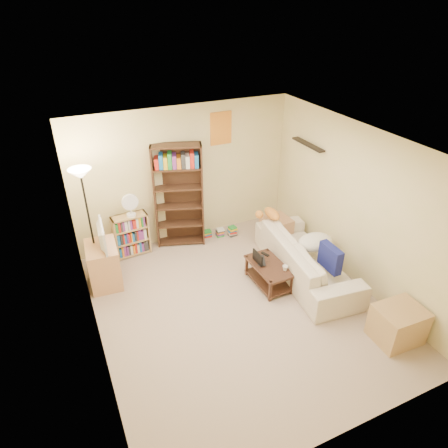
# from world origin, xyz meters

# --- Properties ---
(room) EXTENTS (4.50, 4.54, 2.52)m
(room) POSITION_xyz_m (0.00, 0.01, 1.62)
(room) COLOR tan
(room) RESTS_ON ground
(sofa) EXTENTS (2.45, 1.37, 0.66)m
(sofa) POSITION_xyz_m (1.36, 0.26, 0.33)
(sofa) COLOR beige
(sofa) RESTS_ON ground
(navy_pillow) EXTENTS (0.13, 0.43, 0.39)m
(navy_pillow) POSITION_xyz_m (1.41, -0.23, 0.63)
(navy_pillow) COLOR navy
(navy_pillow) RESTS_ON sofa
(cream_blanket) EXTENTS (0.61, 0.43, 0.26)m
(cream_blanket) POSITION_xyz_m (1.52, 0.30, 0.57)
(cream_blanket) COLOR silver
(cream_blanket) RESTS_ON sofa
(tabby_cat) EXTENTS (0.52, 0.23, 0.18)m
(tabby_cat) POSITION_xyz_m (1.16, 1.16, 0.75)
(tabby_cat) COLOR orange
(tabby_cat) RESTS_ON sofa
(coffee_table) EXTENTS (0.49, 0.85, 0.37)m
(coffee_table) POSITION_xyz_m (0.67, 0.29, 0.23)
(coffee_table) COLOR #3F2318
(coffee_table) RESTS_ON ground
(laptop) EXTENTS (0.45, 0.42, 0.02)m
(laptop) POSITION_xyz_m (0.64, 0.41, 0.38)
(laptop) COLOR black
(laptop) RESTS_ON coffee_table
(laptop_screen) EXTENTS (0.02, 0.28, 0.19)m
(laptop_screen) POSITION_xyz_m (0.52, 0.41, 0.48)
(laptop_screen) COLOR white
(laptop_screen) RESTS_ON laptop
(mug) EXTENTS (0.11, 0.11, 0.08)m
(mug) POSITION_xyz_m (0.82, 0.07, 0.41)
(mug) COLOR white
(mug) RESTS_ON coffee_table
(tv_remote) EXTENTS (0.09, 0.16, 0.02)m
(tv_remote) POSITION_xyz_m (0.76, 0.57, 0.38)
(tv_remote) COLOR black
(tv_remote) RESTS_ON coffee_table
(tv_stand) EXTENTS (0.51, 0.68, 0.70)m
(tv_stand) POSITION_xyz_m (-1.70, 1.41, 0.35)
(tv_stand) COLOR tan
(tv_stand) RESTS_ON ground
(television) EXTENTS (0.67, 0.18, 0.38)m
(television) POSITION_xyz_m (-1.70, 1.41, 0.89)
(television) COLOR black
(television) RESTS_ON tv_stand
(tall_bookshelf) EXTENTS (0.91, 0.54, 1.91)m
(tall_bookshelf) POSITION_xyz_m (-0.19, 2.05, 1.01)
(tall_bookshelf) COLOR #402118
(tall_bookshelf) RESTS_ON ground
(short_bookshelf) EXTENTS (0.62, 0.28, 0.78)m
(short_bookshelf) POSITION_xyz_m (-1.10, 2.05, 0.39)
(short_bookshelf) COLOR tan
(short_bookshelf) RESTS_ON ground
(desk_fan) EXTENTS (0.28, 0.16, 0.42)m
(desk_fan) POSITION_xyz_m (-1.06, 2.01, 1.01)
(desk_fan) COLOR white
(desk_fan) RESTS_ON short_bookshelf
(floor_lamp) EXTENTS (0.33, 0.33, 1.94)m
(floor_lamp) POSITION_xyz_m (-1.77, 1.56, 1.55)
(floor_lamp) COLOR black
(floor_lamp) RESTS_ON ground
(side_table) EXTENTS (0.49, 0.49, 0.54)m
(side_table) POSITION_xyz_m (1.39, 1.27, 0.27)
(side_table) COLOR tan
(side_table) RESTS_ON ground
(end_cabinet) EXTENTS (0.63, 0.53, 0.51)m
(end_cabinet) POSITION_xyz_m (1.65, -1.45, 0.25)
(end_cabinet) COLOR tan
(end_cabinet) RESTS_ON ground
(book_stacks) EXTENTS (0.61, 0.29, 0.19)m
(book_stacks) POSITION_xyz_m (0.59, 1.94, 0.08)
(book_stacks) COLOR red
(book_stacks) RESTS_ON ground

